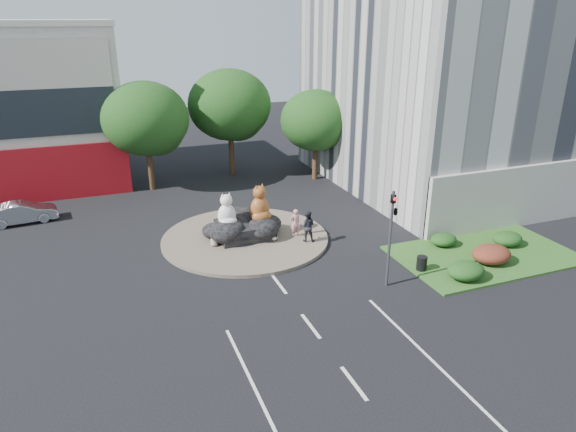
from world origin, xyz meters
The scene contains 21 objects.
ground centered at (0.00, 0.00, 0.00)m, with size 120.00×120.00×0.00m, color black.
roundabout_island centered at (0.00, 10.00, 0.10)m, with size 10.00×10.00×0.20m, color brown.
rock_plinth centered at (0.00, 10.00, 0.65)m, with size 3.20×2.60×0.90m, color black, non-canonical shape.
grass_verge centered at (12.00, 3.00, 0.06)m, with size 10.00×6.00×0.12m, color #26521B.
tree_left centered at (-3.93, 22.06, 5.25)m, with size 6.46×6.46×8.27m.
tree_mid centered at (3.07, 24.06, 5.56)m, with size 6.84×6.84×8.76m.
tree_right centered at (9.07, 20.06, 4.63)m, with size 5.70×5.70×7.30m.
hedge_near_green centered at (9.00, 1.00, 0.57)m, with size 2.00×1.60×0.90m, color #133D13.
hedge_red centered at (11.50, 2.00, 0.61)m, with size 2.20×1.76×0.99m, color #4A1B13.
hedge_mid_green centered at (14.00, 3.50, 0.53)m, with size 1.80×1.44×0.81m, color #133D13.
hedge_back_green centered at (10.50, 4.80, 0.48)m, with size 1.60×1.28×0.72m, color #133D13.
traffic_light centered at (5.10, 2.00, 3.62)m, with size 0.44×1.24×5.00m.
street_lamp centered at (12.82, 8.00, 4.55)m, with size 2.34×0.22×8.06m.
cat_white centered at (-1.11, 9.84, 2.14)m, with size 1.25×1.08×2.08m, color white, non-canonical shape.
cat_tabby centered at (0.94, 9.93, 2.27)m, with size 1.40×1.22×2.34m, color #C06C28, non-canonical shape.
kitten_calico centered at (-2.06, 9.38, 0.61)m, with size 0.50×0.43×0.83m, color silver, non-canonical shape.
kitten_white centered at (1.43, 8.94, 0.65)m, with size 0.55×0.47×0.91m, color silver, non-canonical shape.
pedestrian_pink centered at (2.87, 9.03, 1.06)m, with size 0.63×0.41×1.72m, color #CA838A.
pedestrian_dark centered at (3.26, 8.08, 1.14)m, with size 0.91×0.71×1.88m, color black.
parked_car centered at (-12.76, 17.85, 0.70)m, with size 1.48×4.23×1.39m, color #ACAFB4.
litter_bin centered at (7.50, 2.64, 0.50)m, with size 0.55×0.55×0.75m, color black.
Camera 1 is at (-7.78, -17.47, 12.60)m, focal length 32.00 mm.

